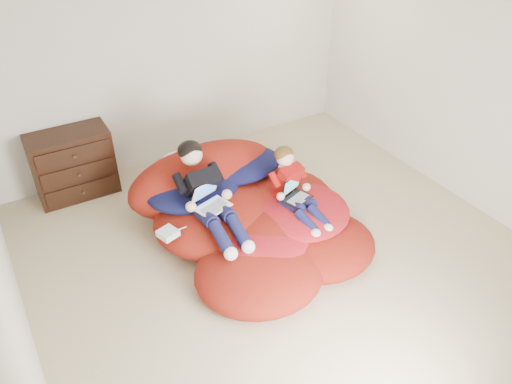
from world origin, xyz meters
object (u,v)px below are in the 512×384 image
at_px(laptop_black, 295,192).
at_px(beanbag_pile, 247,214).
at_px(older_boy, 205,190).
at_px(younger_boy, 294,186).
at_px(laptop_white, 210,199).
at_px(dresser, 73,164).

bearing_deg(laptop_black, beanbag_pile, 148.32).
bearing_deg(older_boy, younger_boy, -19.64).
bearing_deg(laptop_white, dresser, 119.03).
bearing_deg(dresser, younger_boy, -46.81).
xyz_separation_m(beanbag_pile, laptop_white, (-0.45, -0.02, 0.38)).
height_order(laptop_white, laptop_black, laptop_white).
distance_m(older_boy, laptop_white, 0.11).
bearing_deg(older_boy, laptop_white, -90.00).
xyz_separation_m(dresser, laptop_black, (1.87, -2.02, 0.13)).
xyz_separation_m(beanbag_pile, laptop_black, (0.44, -0.27, 0.29)).
distance_m(laptop_white, laptop_black, 0.92).
relative_size(laptop_white, laptop_black, 1.18).
xyz_separation_m(beanbag_pile, younger_boy, (0.44, -0.24, 0.37)).
relative_size(older_boy, laptop_white, 2.92).
xyz_separation_m(dresser, beanbag_pile, (1.43, -1.75, -0.16)).
distance_m(dresser, laptop_black, 2.75).
relative_size(older_boy, younger_boy, 1.38).
bearing_deg(younger_boy, laptop_black, -90.00).
xyz_separation_m(younger_boy, laptop_black, (0.00, -0.03, -0.07)).
height_order(dresser, older_boy, older_boy).
bearing_deg(dresser, laptop_white, -60.97).
distance_m(dresser, younger_boy, 2.73).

